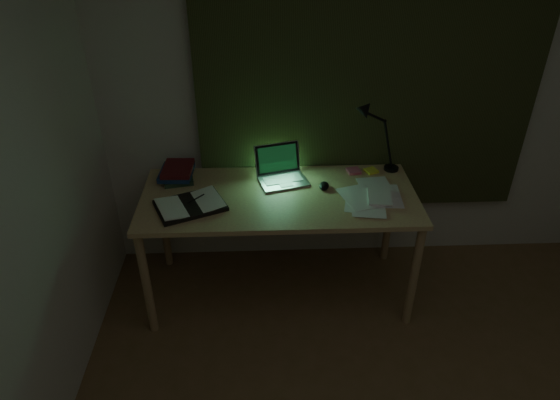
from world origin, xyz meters
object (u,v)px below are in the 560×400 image
Objects in this scene: laptop at (284,168)px; book_stack at (177,172)px; loose_papers at (371,196)px; open_textbook at (190,205)px; desk_lamp at (396,134)px; desk at (279,245)px.

laptop is 0.69m from book_stack.
loose_papers is at bearing -12.92° from book_stack.
open_textbook is at bearing -71.18° from book_stack.
desk_lamp is at bearing -4.26° from laptop.
laptop is at bearing -6.25° from book_stack.
book_stack reaches higher than loose_papers.
desk is at bearing 175.17° from loose_papers.
loose_papers is at bearing -36.28° from laptop.
open_textbook is at bearing -169.54° from desk_lamp.
book_stack is (-0.12, 0.35, 0.03)m from open_textbook.
desk is 0.69m from loose_papers.
desk is 0.52m from laptop.
desk is at bearing -165.89° from desk_lamp.
desk_lamp is (0.20, 0.35, 0.26)m from loose_papers.
loose_papers reaches higher than desk.
desk is at bearing -11.34° from open_textbook.
desk is 0.68m from open_textbook.
book_stack is 1.25m from loose_papers.
loose_papers is (1.22, -0.28, -0.04)m from book_stack.
desk_lamp is at bearing -5.83° from open_textbook.
desk is 5.03× the size of loose_papers.
open_textbook is 0.73× the size of desk_lamp.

